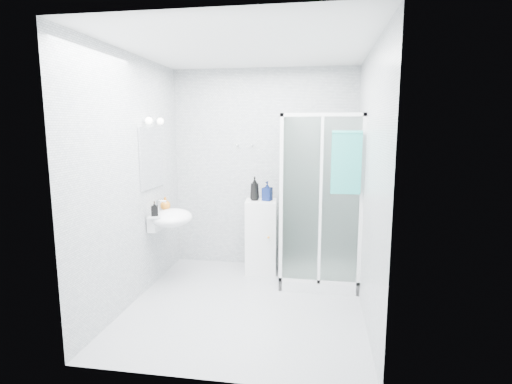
% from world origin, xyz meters
% --- Properties ---
extents(room, '(2.40, 2.60, 2.60)m').
position_xyz_m(room, '(0.00, 0.00, 1.30)').
color(room, '#B8BDBF').
rests_on(room, ground).
extents(shower_enclosure, '(0.90, 0.95, 2.00)m').
position_xyz_m(shower_enclosure, '(0.67, 0.77, 0.45)').
color(shower_enclosure, white).
rests_on(shower_enclosure, ground).
extents(wall_basin, '(0.46, 0.56, 0.35)m').
position_xyz_m(wall_basin, '(-0.99, 0.45, 0.80)').
color(wall_basin, white).
rests_on(wall_basin, ground).
extents(mirror, '(0.02, 0.60, 0.70)m').
position_xyz_m(mirror, '(-1.19, 0.45, 1.50)').
color(mirror, white).
rests_on(mirror, room).
extents(vanity_lights, '(0.10, 0.40, 0.08)m').
position_xyz_m(vanity_lights, '(-1.14, 0.45, 1.92)').
color(vanity_lights, silver).
rests_on(vanity_lights, room).
extents(wall_hooks, '(0.23, 0.06, 0.03)m').
position_xyz_m(wall_hooks, '(-0.25, 1.26, 1.62)').
color(wall_hooks, silver).
rests_on(wall_hooks, room).
extents(storage_cabinet, '(0.42, 0.43, 0.94)m').
position_xyz_m(storage_cabinet, '(0.01, 1.00, 0.47)').
color(storage_cabinet, white).
rests_on(storage_cabinet, ground).
extents(hand_towel, '(0.31, 0.05, 0.66)m').
position_xyz_m(hand_towel, '(1.00, 0.36, 1.50)').
color(hand_towel, teal).
rests_on(hand_towel, shower_enclosure).
extents(shampoo_bottle_a, '(0.13, 0.13, 0.30)m').
position_xyz_m(shampoo_bottle_a, '(-0.07, 1.00, 1.09)').
color(shampoo_bottle_a, black).
rests_on(shampoo_bottle_a, storage_cabinet).
extents(shampoo_bottle_b, '(0.13, 0.14, 0.24)m').
position_xyz_m(shampoo_bottle_b, '(0.09, 1.01, 1.06)').
color(shampoo_bottle_b, '#0B1744').
rests_on(shampoo_bottle_b, storage_cabinet).
extents(soap_dispenser_orange, '(0.15, 0.15, 0.16)m').
position_xyz_m(soap_dispenser_orange, '(-1.10, 0.60, 0.94)').
color(soap_dispenser_orange, '#B96715').
rests_on(soap_dispenser_orange, wall_basin).
extents(soap_dispenser_black, '(0.10, 0.10, 0.17)m').
position_xyz_m(soap_dispenser_black, '(-1.09, 0.26, 0.95)').
color(soap_dispenser_black, black).
rests_on(soap_dispenser_black, wall_basin).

